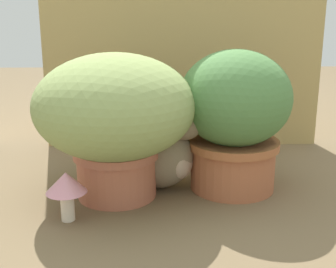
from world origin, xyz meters
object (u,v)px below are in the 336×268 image
(mushroom_ornament_pink, at_px, (66,186))
(cat, at_px, (158,150))
(leafy_planter, at_px, (234,116))
(grass_planter, at_px, (115,114))

(mushroom_ornament_pink, bearing_deg, cat, 42.95)
(cat, distance_m, mushroom_ornament_pink, 0.33)
(leafy_planter, relative_size, mushroom_ornament_pink, 3.19)
(leafy_planter, bearing_deg, cat, 177.89)
(leafy_planter, height_order, mushroom_ornament_pink, leafy_planter)
(grass_planter, xyz_separation_m, leafy_planter, (0.36, 0.05, -0.02))
(grass_planter, bearing_deg, cat, 25.20)
(cat, bearing_deg, mushroom_ornament_pink, -137.05)
(leafy_planter, xyz_separation_m, mushroom_ornament_pink, (-0.48, -0.22, -0.13))
(grass_planter, bearing_deg, leafy_planter, 7.85)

